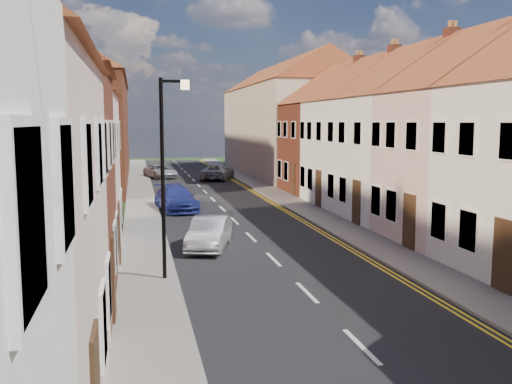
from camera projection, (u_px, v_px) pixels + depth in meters
name	position (u px, v px, depth m)	size (l,w,h in m)	color
road	(235.00, 221.00, 27.85)	(7.00, 90.00, 0.02)	black
pavement_left	(143.00, 223.00, 26.94)	(1.80, 90.00, 0.12)	gray
pavement_right	(320.00, 217.00, 28.76)	(1.80, 90.00, 0.12)	gray
cottage_r_cream_mid	(490.00, 131.00, 22.91)	(8.30, 5.20, 9.00)	beige
cottage_r_pink	(423.00, 129.00, 28.15)	(8.30, 6.00, 9.00)	white
cottage_r_white_far	(378.00, 128.00, 33.39)	(8.30, 5.20, 9.00)	white
cottage_r_cream_far	(345.00, 127.00, 38.64)	(8.30, 6.00, 9.00)	brown
block_right_far	(286.00, 117.00, 53.39)	(8.30, 24.20, 10.50)	#A99F8E
block_left_far	(74.00, 116.00, 44.70)	(8.30, 24.20, 10.50)	brown
lamppost	(165.00, 166.00, 16.93)	(0.88, 0.15, 6.00)	black
car_mid	(209.00, 233.00, 21.80)	(1.29, 3.69, 1.22)	#A1A3A8
car_far	(176.00, 199.00, 31.13)	(1.83, 4.49, 1.30)	navy
car_distant	(160.00, 171.00, 49.15)	(1.91, 4.15, 1.15)	silver
car_distant_b	(218.00, 172.00, 47.61)	(2.18, 4.73, 1.31)	#95969C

